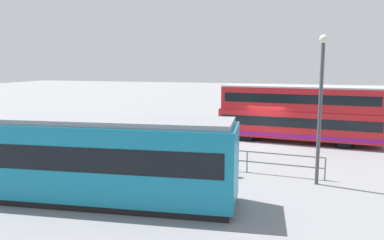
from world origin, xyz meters
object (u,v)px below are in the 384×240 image
Objects in this scene: pedestrian_near_railing at (194,148)px; street_lamp at (321,98)px; info_sign at (184,136)px; double_decker_bus at (299,113)px; tram_yellow at (40,155)px; pedestrian_crossing at (224,156)px.

pedestrian_near_railing is 0.24× the size of street_lamp.
info_sign is 7.05m from street_lamp.
street_lamp is at bearing 96.07° from double_decker_bus.
street_lamp is (-10.64, -4.84, 2.12)m from tram_yellow.
tram_yellow is 11.88m from street_lamp.
tram_yellow is at bearing 55.71° from double_decker_bus.
double_decker_bus is 9.82m from info_sign.
info_sign is (2.35, -1.14, 0.65)m from pedestrian_crossing.
info_sign reaches higher than pedestrian_crossing.
pedestrian_near_railing is (5.11, 7.83, -1.06)m from double_decker_bus.
double_decker_bus is 17.13m from tram_yellow.
pedestrian_crossing is 2.69m from info_sign.
street_lamp is (-0.99, 9.31, 1.86)m from double_decker_bus.
double_decker_bus is at bearing -83.93° from street_lamp.
double_decker_bus is at bearing -124.66° from info_sign.
pedestrian_crossing is 0.25× the size of street_lamp.
street_lamp is (-4.22, 0.10, 2.88)m from pedestrian_crossing.
pedestrian_crossing is (-1.88, 1.38, 0.03)m from pedestrian_near_railing.
pedestrian_near_railing is 0.70× the size of info_sign.
street_lamp reaches higher than pedestrian_near_railing.
double_decker_bus is 4.75× the size of info_sign.
double_decker_bus is 9.41m from pedestrian_near_railing.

